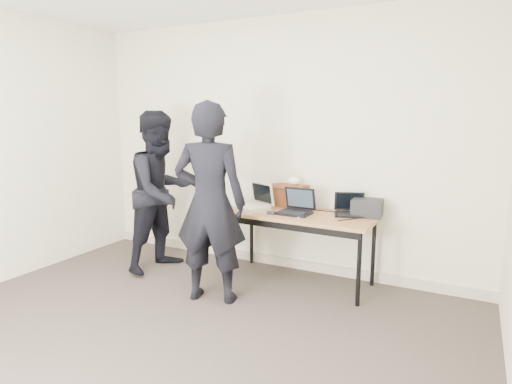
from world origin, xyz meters
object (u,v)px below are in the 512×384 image
Objects in this scene: equipment_box at (367,208)px; laptop_center at (296,208)px; laptop_right at (349,210)px; person_typist at (210,203)px; desk at (298,219)px; laptop_beige at (253,204)px; person_observer at (162,191)px; leather_satchel at (291,195)px.

laptop_center is at bearing -163.28° from equipment_box.
laptop_right is 0.20× the size of person_typist.
person_typist reaches higher than laptop_right.
laptop_right is 0.17m from equipment_box.
laptop_center is 0.92m from person_typist.
person_typist reaches higher than desk.
laptop_beige is 1.14m from equipment_box.
person_observer is at bearing -167.28° from equipment_box.
desk is 0.88× the size of person_observer.
desk is 0.50m from laptop_beige.
equipment_box is 0.16× the size of person_observer.
leather_satchel is (-0.64, 0.05, 0.08)m from laptop_right.
desk is 0.67m from equipment_box.
person_typist is at bearing -125.96° from desk.
person_typist is at bearing -104.61° from leather_satchel.
laptop_beige is (-0.49, -0.03, 0.11)m from desk.
laptop_center is (-0.02, -0.00, 0.11)m from desk.
laptop_center is at bearing -141.42° from person_typist.
leather_satchel is (-0.18, 0.23, 0.19)m from desk.
desk is 0.51m from laptop_right.
laptop_beige is 1.22× the size of laptop_right.
leather_satchel reaches higher than laptop_center.
person_observer is (-2.11, -0.48, 0.06)m from equipment_box.
person_typist is at bearing -71.24° from laptop_beige.
person_observer reaches higher than leather_satchel.
laptop_beige is 0.47m from laptop_center.
laptop_right is 1.38m from person_typist.
laptop_right is at bearing -66.71° from person_observer.
person_typist is 1.02m from person_observer.
equipment_box is at bearing 36.27° from laptop_beige.
desk is at bearing -177.72° from laptop_right.
equipment_box is 0.16× the size of person_typist.
leather_satchel is 1.34× the size of equipment_box.
laptop_beige reaches higher than desk.
person_observer is (-1.48, -0.28, 0.20)m from desk.
equipment_box is at bearing 18.87° from laptop_center.
laptop_right is 0.95× the size of leather_satchel.
equipment_box is (0.65, 0.20, 0.03)m from laptop_center.
laptop_beige is at bearing -174.17° from laptop_center.
laptop_beige is at bearing -174.56° from desk.
laptop_center is 0.68m from equipment_box.
person_observer is at bearing -41.19° from person_typist.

